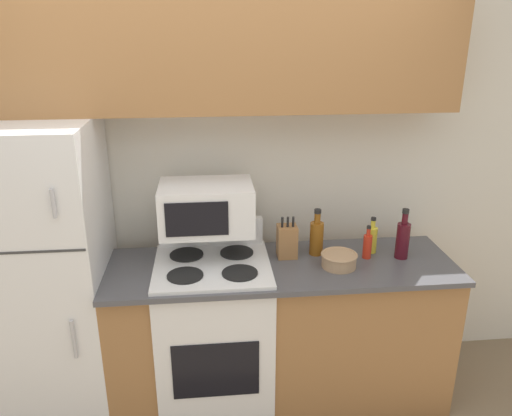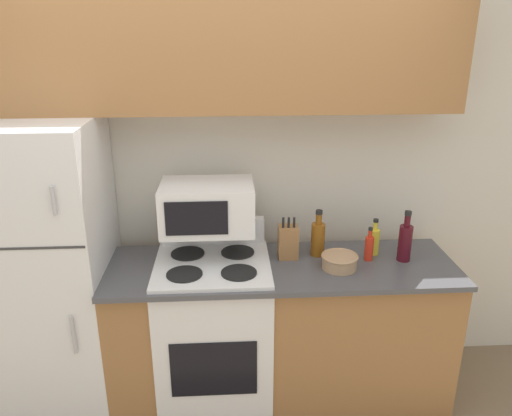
{
  "view_description": "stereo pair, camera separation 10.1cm",
  "coord_description": "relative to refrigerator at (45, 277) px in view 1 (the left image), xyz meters",
  "views": [
    {
      "loc": [
        -0.06,
        -2.23,
        2.19
      ],
      "look_at": [
        0.19,
        0.26,
        1.27
      ],
      "focal_mm": 35.0,
      "sensor_mm": 36.0,
      "label": 1
    },
    {
      "loc": [
        0.04,
        -2.24,
        2.19
      ],
      "look_at": [
        0.19,
        0.26,
        1.27
      ],
      "focal_mm": 35.0,
      "sensor_mm": 36.0,
      "label": 2
    }
  ],
  "objects": [
    {
      "name": "bottle_hot_sauce",
      "position": [
        1.83,
        -0.04,
        0.13
      ],
      "size": [
        0.05,
        0.05,
        0.2
      ],
      "color": "red",
      "rests_on": "lower_cabinets"
    },
    {
      "name": "bottle_wine_red",
      "position": [
        2.03,
        -0.05,
        0.17
      ],
      "size": [
        0.08,
        0.08,
        0.3
      ],
      "color": "#470F19",
      "rests_on": "lower_cabinets"
    },
    {
      "name": "bowl",
      "position": [
        1.64,
        -0.13,
        0.09
      ],
      "size": [
        0.2,
        0.2,
        0.08
      ],
      "color": "tan",
      "rests_on": "lower_cabinets"
    },
    {
      "name": "stove",
      "position": [
        0.93,
        -0.07,
        -0.38
      ],
      "size": [
        0.65,
        0.6,
        1.1
      ],
      "color": "white",
      "rests_on": "ground_plane"
    },
    {
      "name": "bottle_whiskey",
      "position": [
        1.54,
        0.04,
        0.16
      ],
      "size": [
        0.08,
        0.08,
        0.28
      ],
      "color": "brown",
      "rests_on": "lower_cabinets"
    },
    {
      "name": "microwave",
      "position": [
        0.91,
        0.04,
        0.37
      ],
      "size": [
        0.52,
        0.36,
        0.27
      ],
      "color": "white",
      "rests_on": "stove"
    },
    {
      "name": "knife_block",
      "position": [
        1.37,
        0.03,
        0.14
      ],
      "size": [
        0.11,
        0.11,
        0.25
      ],
      "color": "#9E6B3D",
      "rests_on": "lower_cabinets"
    },
    {
      "name": "lower_cabinets",
      "position": [
        1.32,
        -0.06,
        -0.41
      ],
      "size": [
        1.97,
        0.62,
        0.92
      ],
      "color": "#9E6B3D",
      "rests_on": "ground_plane"
    },
    {
      "name": "upper_cabinets",
      "position": [
        0.98,
        0.2,
        1.19
      ],
      "size": [
        2.65,
        0.32,
        0.63
      ],
      "color": "#9E6B3D",
      "rests_on": "refrigerator"
    },
    {
      "name": "refrigerator",
      "position": [
        0.0,
        0.0,
        0.0
      ],
      "size": [
        0.68,
        0.72,
        1.74
      ],
      "color": "white",
      "rests_on": "ground_plane"
    },
    {
      "name": "bottle_cooking_spray",
      "position": [
        1.88,
        0.04,
        0.13
      ],
      "size": [
        0.06,
        0.06,
        0.22
      ],
      "color": "gold",
      "rests_on": "lower_cabinets"
    },
    {
      "name": "wall_back",
      "position": [
        0.98,
        0.38,
        0.4
      ],
      "size": [
        8.0,
        0.05,
        2.55
      ],
      "color": "silver",
      "rests_on": "ground_plane"
    }
  ]
}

